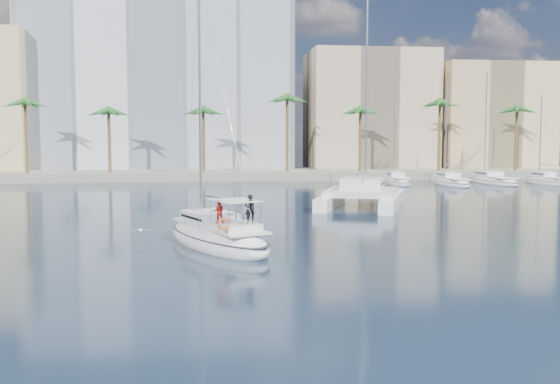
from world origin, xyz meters
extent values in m
plane|color=black|center=(0.00, 0.00, 0.00)|extent=(160.00, 160.00, 0.00)
cube|color=gray|center=(0.00, 61.00, 0.60)|extent=(120.00, 14.00, 1.20)
cube|color=silver|center=(-12.00, 73.00, 14.00)|extent=(42.00, 16.00, 28.00)
cube|color=tan|center=(22.00, 70.00, 10.00)|extent=(20.00, 14.00, 20.00)
cube|color=tan|center=(42.00, 68.00, 9.00)|extent=(18.00, 12.00, 18.00)
cylinder|color=brown|center=(0.00, 57.00, 5.25)|extent=(0.44, 0.44, 10.50)
sphere|color=#225D22|center=(0.00, 57.00, 10.50)|extent=(3.60, 3.60, 3.60)
cylinder|color=brown|center=(34.00, 57.00, 5.25)|extent=(0.44, 0.44, 10.50)
sphere|color=#225D22|center=(34.00, 57.00, 10.50)|extent=(3.60, 3.60, 3.60)
ellipsoid|color=white|center=(-3.65, 3.63, 0.33)|extent=(7.47, 11.21, 2.23)
ellipsoid|color=black|center=(-3.65, 3.63, 0.65)|extent=(7.55, 11.32, 0.18)
cube|color=silver|center=(-3.57, 3.45, 1.17)|extent=(5.48, 8.35, 0.12)
cube|color=silver|center=(-4.07, 4.58, 1.53)|extent=(3.53, 4.14, 0.60)
cube|color=black|center=(-4.07, 4.58, 1.55)|extent=(3.38, 3.77, 0.14)
cylinder|color=#B7BABF|center=(-4.57, 5.71, 8.28)|extent=(0.15, 0.15, 14.09)
cylinder|color=#B7BABF|center=(-3.70, 3.73, 2.73)|extent=(1.86, 4.01, 0.11)
cube|color=silver|center=(-2.73, 1.56, 1.41)|extent=(2.95, 3.28, 0.36)
cube|color=silver|center=(-2.69, 1.46, 2.78)|extent=(2.95, 3.28, 0.04)
torus|color=silver|center=(-2.32, 0.61, 2.08)|extent=(0.90, 0.44, 0.96)
torus|color=#F2530C|center=(-3.35, -0.30, 1.78)|extent=(0.66, 0.43, 0.64)
imported|color=black|center=(-1.95, 1.01, 2.37)|extent=(0.65, 0.54, 1.55)
imported|color=#A61B19|center=(-3.58, 1.37, 2.22)|extent=(0.63, 0.50, 1.26)
cube|color=white|center=(7.01, 23.69, 0.55)|extent=(5.76, 12.50, 1.10)
cube|color=white|center=(11.93, 21.80, 0.55)|extent=(5.76, 12.50, 1.10)
cube|color=silver|center=(9.24, 22.14, 1.30)|extent=(8.03, 8.75, 0.50)
cube|color=silver|center=(9.47, 22.74, 2.00)|extent=(4.71, 4.90, 1.00)
cube|color=black|center=(9.47, 22.74, 2.05)|extent=(4.55, 4.42, 0.18)
cylinder|color=#B7BABF|center=(10.17, 24.55, 10.12)|extent=(0.18, 0.18, 17.25)
ellipsoid|color=silver|center=(-8.12, 5.46, 0.67)|extent=(0.23, 0.43, 0.21)
sphere|color=silver|center=(-8.12, 5.67, 0.69)|extent=(0.11, 0.11, 0.11)
cube|color=gray|center=(-8.43, 5.46, 0.70)|extent=(0.50, 0.18, 0.12)
cube|color=gray|center=(-7.81, 5.46, 0.70)|extent=(0.50, 0.18, 0.12)
camera|label=1|loc=(-3.92, -31.54, 6.15)|focal=40.00mm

